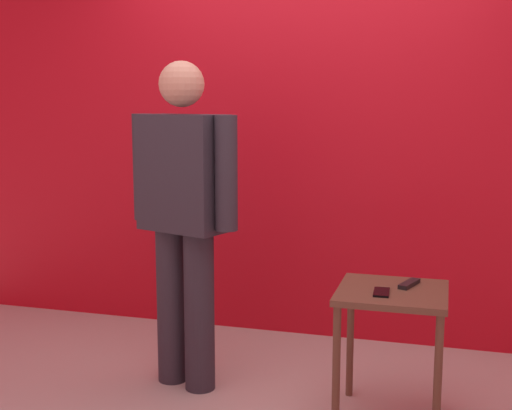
% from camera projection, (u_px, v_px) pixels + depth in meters
% --- Properties ---
extents(back_wall_red, '(5.06, 0.12, 2.79)m').
position_uv_depth(back_wall_red, '(305.00, 118.00, 4.25)').
color(back_wall_red, red).
rests_on(back_wall_red, ground_plane).
extents(standing_person, '(0.67, 0.36, 1.70)m').
position_uv_depth(standing_person, '(184.00, 209.00, 3.48)').
color(standing_person, '#2D2D38').
rests_on(standing_person, ground_plane).
extents(side_table, '(0.50, 0.50, 0.64)m').
position_uv_depth(side_table, '(392.00, 313.00, 3.13)').
color(side_table, brown).
rests_on(side_table, ground_plane).
extents(cell_phone, '(0.08, 0.15, 0.01)m').
position_uv_depth(cell_phone, '(381.00, 292.00, 3.06)').
color(cell_phone, black).
rests_on(cell_phone, side_table).
extents(tv_remote, '(0.10, 0.18, 0.02)m').
position_uv_depth(tv_remote, '(409.00, 284.00, 3.18)').
color(tv_remote, black).
rests_on(tv_remote, side_table).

